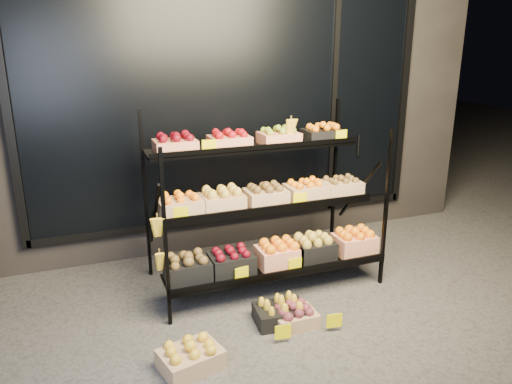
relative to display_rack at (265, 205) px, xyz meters
name	(u,v)px	position (x,y,z in m)	size (l,w,h in m)	color
ground	(291,312)	(0.01, -0.60, -0.79)	(24.00, 24.00, 0.00)	#514F4C
building	(206,82)	(0.01, 1.99, 0.96)	(6.00, 2.08, 3.50)	#2D2826
display_rack	(265,205)	(0.00, 0.00, 0.00)	(2.18, 1.02, 1.66)	black
tag_floor_a	(283,336)	(-0.25, -1.00, -0.73)	(0.13, 0.01, 0.12)	#E6D500
tag_floor_b	(334,325)	(0.20, -1.00, -0.73)	(0.13, 0.01, 0.12)	#E6D500
floor_crate_left	(191,356)	(-0.99, -1.04, -0.69)	(0.49, 0.41, 0.21)	tan
floor_crate_midleft	(280,312)	(-0.15, -0.72, -0.69)	(0.44, 0.34, 0.21)	black
floor_crate_midright	(295,316)	(-0.05, -0.80, -0.70)	(0.36, 0.27, 0.19)	tan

